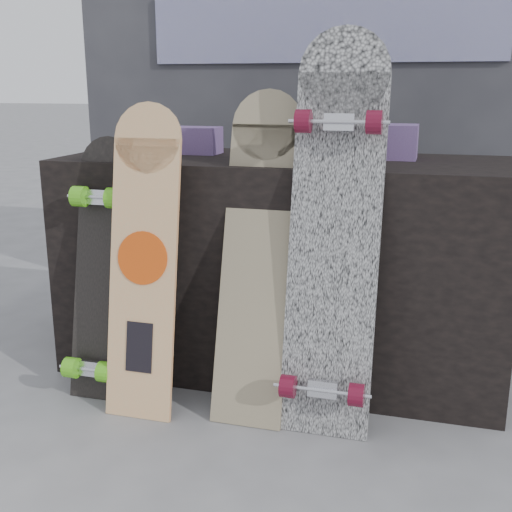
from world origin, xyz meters
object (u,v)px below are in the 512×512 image
(longboard_celtic, at_px, (258,246))
(longboard_cascadia, at_px, (335,226))
(skateboard_dark, at_px, (100,267))
(longboard_geisha, at_px, (144,253))
(vendor_table, at_px, (282,265))

(longboard_celtic, distance_m, longboard_cascadia, 0.26)
(longboard_celtic, bearing_deg, longboard_cascadia, -6.00)
(longboard_cascadia, distance_m, skateboard_dark, 0.82)
(longboard_geisha, relative_size, longboard_cascadia, 0.82)
(longboard_geisha, relative_size, skateboard_dark, 1.13)
(longboard_celtic, relative_size, longboard_cascadia, 0.85)
(longboard_geisha, xyz_separation_m, longboard_celtic, (0.35, 0.11, 0.02))
(longboard_cascadia, height_order, skateboard_dark, longboard_cascadia)
(longboard_celtic, bearing_deg, skateboard_dark, -175.94)
(vendor_table, xyz_separation_m, skateboard_dark, (-0.55, -0.36, 0.05))
(vendor_table, bearing_deg, longboard_celtic, -90.01)
(vendor_table, height_order, skateboard_dark, skateboard_dark)
(longboard_cascadia, bearing_deg, longboard_geisha, -172.37)
(longboard_geisha, bearing_deg, skateboard_dark, 161.18)
(longboard_geisha, height_order, longboard_cascadia, longboard_cascadia)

